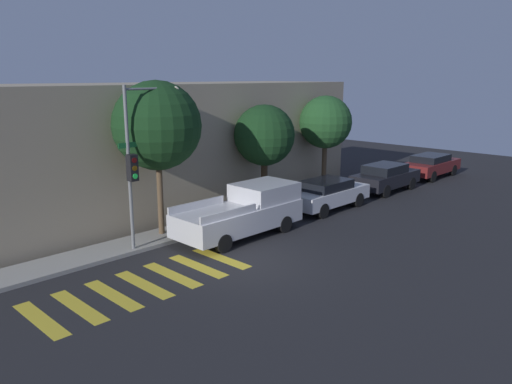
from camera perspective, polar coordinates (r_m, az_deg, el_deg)
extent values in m
plane|color=black|center=(16.78, -1.54, -8.03)|extent=(60.00, 60.00, 0.00)
cube|color=gray|center=(19.68, -9.72, -4.77)|extent=(26.00, 1.62, 0.14)
cube|color=gray|center=(22.54, -16.33, 4.46)|extent=(26.00, 6.00, 5.73)
cube|color=gold|center=(14.22, -23.40, -13.23)|extent=(0.45, 2.60, 0.00)
cube|color=gold|center=(14.57, -19.61, -12.24)|extent=(0.45, 2.60, 0.00)
cube|color=gold|center=(14.99, -16.04, -11.24)|extent=(0.45, 2.60, 0.00)
cube|color=gold|center=(15.46, -12.70, -10.27)|extent=(0.45, 2.60, 0.00)
cube|color=gold|center=(15.99, -9.59, -9.32)|extent=(0.45, 2.60, 0.00)
cube|color=gold|center=(16.56, -6.70, -8.41)|extent=(0.45, 2.60, 0.00)
cube|color=gold|center=(17.17, -4.02, -7.55)|extent=(0.45, 2.60, 0.00)
cylinder|color=slate|center=(17.47, -14.30, 2.27)|extent=(0.12, 0.12, 5.78)
cube|color=black|center=(17.26, -13.96, 2.71)|extent=(0.30, 0.30, 0.90)
cylinder|color=#4C0C0C|center=(17.08, -13.72, 3.54)|extent=(0.18, 0.02, 0.18)
cylinder|color=#593D0A|center=(17.13, -13.68, 2.65)|extent=(0.18, 0.02, 0.18)
cylinder|color=#26E54C|center=(17.18, -13.63, 1.76)|extent=(0.18, 0.02, 0.18)
cube|color=#19662D|center=(17.33, -14.46, 5.20)|extent=(0.70, 0.02, 0.18)
cylinder|color=slate|center=(17.73, -11.97, 11.47)|extent=(2.02, 0.08, 0.08)
sphere|color=#F9E5B2|center=(18.31, -9.28, 11.31)|extent=(0.36, 0.36, 0.36)
cube|color=#BCBCC1|center=(19.18, -2.01, -2.90)|extent=(5.25, 2.04, 0.86)
cube|color=#BCBCC1|center=(19.97, 0.97, 0.05)|extent=(2.36, 1.88, 0.69)
cube|color=#BCBCC1|center=(18.85, -6.80, -1.48)|extent=(2.62, 0.08, 0.28)
cube|color=#BCBCC1|center=(17.53, -3.10, -2.52)|extent=(2.62, 0.08, 0.28)
cylinder|color=black|center=(21.03, -0.54, -2.66)|extent=(0.67, 0.22, 0.67)
cylinder|color=black|center=(19.81, 3.29, -3.68)|extent=(0.67, 0.22, 0.67)
cylinder|color=black|center=(18.96, -7.52, -4.55)|extent=(0.67, 0.22, 0.67)
cylinder|color=black|center=(17.60, -3.74, -5.87)|extent=(0.67, 0.22, 0.67)
cube|color=silver|center=(23.34, 8.12, -0.38)|extent=(4.46, 1.79, 0.64)
cube|color=black|center=(23.14, 8.00, 0.84)|extent=(2.32, 1.57, 0.42)
cylinder|color=black|center=(24.96, 8.50, -0.26)|extent=(0.67, 0.22, 0.67)
cylinder|color=black|center=(24.09, 11.59, -0.88)|extent=(0.67, 0.22, 0.67)
cylinder|color=black|center=(22.84, 4.41, -1.41)|extent=(0.67, 0.22, 0.67)
cylinder|color=black|center=(21.88, 7.63, -2.14)|extent=(0.67, 0.22, 0.67)
cube|color=black|center=(27.65, 14.59, 1.48)|extent=(4.37, 1.80, 0.68)
cube|color=black|center=(27.45, 14.54, 2.60)|extent=(2.27, 1.58, 0.45)
cylinder|color=black|center=(29.26, 14.51, 1.44)|extent=(0.67, 0.22, 0.67)
cylinder|color=black|center=(28.51, 17.32, 0.96)|extent=(0.67, 0.22, 0.67)
cylinder|color=black|center=(26.99, 11.62, 0.62)|extent=(0.67, 0.22, 0.67)
cylinder|color=black|center=(26.17, 14.58, 0.08)|extent=(0.67, 0.22, 0.67)
cube|color=maroon|center=(32.34, 19.36, 2.78)|extent=(4.57, 1.77, 0.64)
cube|color=black|center=(32.15, 19.34, 3.67)|extent=(2.38, 1.56, 0.40)
cylinder|color=black|center=(33.99, 19.14, 2.72)|extent=(0.67, 0.22, 0.67)
cylinder|color=black|center=(33.36, 21.59, 2.33)|extent=(0.67, 0.22, 0.67)
cylinder|color=black|center=(31.49, 16.90, 2.09)|extent=(0.67, 0.22, 0.67)
cylinder|color=black|center=(30.80, 19.51, 1.67)|extent=(0.67, 0.22, 0.67)
cylinder|color=brown|center=(19.26, -10.88, -0.72)|extent=(0.22, 0.22, 3.04)
sphere|color=#143316|center=(18.80, -11.24, 7.46)|extent=(3.29, 3.29, 3.29)
cylinder|color=#42301E|center=(22.98, 0.94, 0.95)|extent=(0.30, 0.30, 2.41)
sphere|color=#143316|center=(22.62, 0.97, 6.51)|extent=(2.76, 2.76, 2.76)
cylinder|color=brown|center=(26.39, 7.79, 2.77)|extent=(0.25, 0.25, 2.73)
sphere|color=#1E4721|center=(26.07, 7.95, 7.92)|extent=(2.70, 2.70, 2.70)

